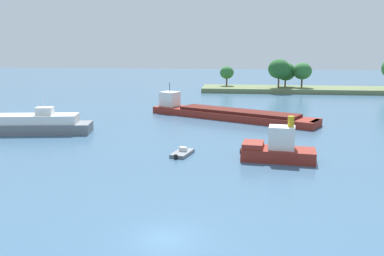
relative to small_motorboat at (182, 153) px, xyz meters
name	(u,v)px	position (x,y,z in m)	size (l,w,h in m)	color
ground_plane	(165,238)	(1.87, -21.72, -0.24)	(400.00, 400.00, 0.00)	#3D607F
treeline_island	(308,80)	(25.41, 70.67, 3.07)	(54.68, 12.80, 9.89)	#66754C
small_motorboat	(182,153)	(0.00, 0.00, 0.00)	(2.64, 4.22, 0.90)	slate
tugboat	(277,149)	(11.11, -1.06, 1.11)	(8.67, 4.45, 5.19)	maroon
white_riverboat	(30,124)	(-24.25, 9.69, 1.09)	(18.22, 6.93, 5.30)	slate
cargo_barge	(227,113)	(4.37, 25.73, 0.71)	(30.17, 18.64, 5.81)	maroon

